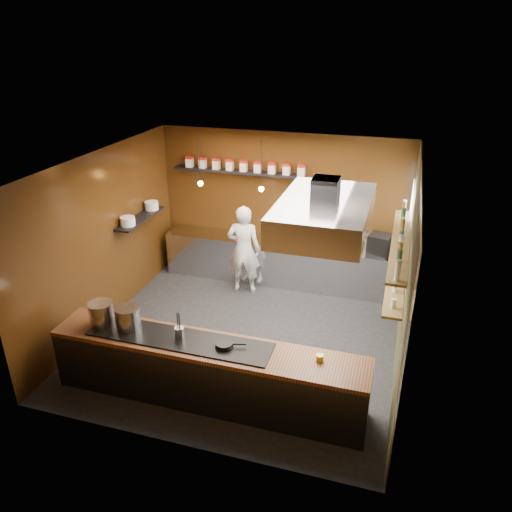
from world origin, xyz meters
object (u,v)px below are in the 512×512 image
at_px(espresso_machine, 380,245).
at_px(stockpot_small, 128,318).
at_px(stockpot_large, 101,313).
at_px(chef, 244,249).
at_px(extractor_hood, 324,214).

bearing_deg(espresso_machine, stockpot_small, -117.33).
relative_size(stockpot_large, espresso_machine, 0.88).
relative_size(espresso_machine, chef, 0.22).
height_order(stockpot_small, chef, chef).
bearing_deg(espresso_machine, chef, -155.26).
bearing_deg(chef, espresso_machine, -175.95).
height_order(extractor_hood, chef, extractor_hood).
distance_m(espresso_machine, chef, 2.57).
bearing_deg(stockpot_large, extractor_hood, 22.07).
relative_size(stockpot_large, stockpot_small, 1.00).
distance_m(extractor_hood, espresso_machine, 2.96).
distance_m(extractor_hood, stockpot_small, 3.08).
bearing_deg(extractor_hood, stockpot_large, -157.93).
relative_size(extractor_hood, espresso_machine, 5.07).
bearing_deg(stockpot_small, chef, 78.23).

